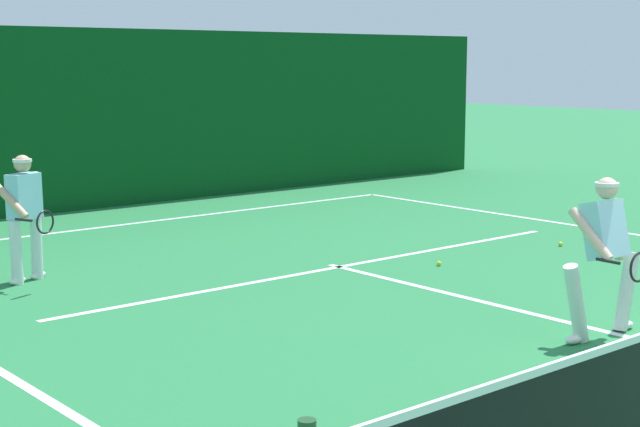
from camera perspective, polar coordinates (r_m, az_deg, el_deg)
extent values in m
cube|color=white|center=(16.96, -9.89, -0.45)|extent=(10.46, 0.10, 0.01)
cube|color=white|center=(13.03, 1.13, -3.15)|extent=(8.53, 0.10, 0.01)
cube|color=white|center=(11.01, 11.62, -5.61)|extent=(0.10, 6.40, 0.01)
cylinder|color=silver|center=(10.44, 17.54, -4.38)|extent=(0.30, 0.15, 0.82)
cylinder|color=silver|center=(9.78, 14.81, -5.14)|extent=(0.37, 0.16, 0.82)
ellipsoid|color=white|center=(10.52, 17.45, -6.29)|extent=(0.26, 0.12, 0.09)
ellipsoid|color=white|center=(9.88, 14.72, -7.17)|extent=(0.26, 0.12, 0.09)
cube|color=#9EDBEA|center=(9.97, 16.39, -0.90)|extent=(0.43, 0.37, 0.60)
cylinder|color=beige|center=(10.16, 17.15, -0.90)|extent=(0.17, 0.10, 0.63)
cylinder|color=beige|center=(9.79, 15.59, -1.20)|extent=(0.11, 0.52, 0.49)
sphere|color=beige|center=(9.91, 16.50, 1.43)|extent=(0.22, 0.22, 0.22)
cylinder|color=white|center=(9.91, 16.51, 1.65)|extent=(0.24, 0.24, 0.04)
cylinder|color=black|center=(9.65, 16.56, -2.70)|extent=(0.04, 0.26, 0.03)
torus|color=black|center=(9.46, 18.24, -3.00)|extent=(0.29, 0.03, 0.29)
cylinder|color=silver|center=(12.79, -16.31, -1.94)|extent=(0.20, 0.19, 0.80)
cylinder|color=silver|center=(12.54, -17.41, -2.20)|extent=(0.20, 0.19, 0.80)
ellipsoid|color=white|center=(12.86, -16.24, -3.49)|extent=(0.28, 0.20, 0.09)
ellipsoid|color=white|center=(12.61, -17.34, -3.78)|extent=(0.28, 0.20, 0.09)
cube|color=#8CCCE0|center=(12.55, -17.00, 0.99)|extent=(0.47, 0.37, 0.57)
cylinder|color=tan|center=(12.72, -16.27, 1.00)|extent=(0.19, 0.15, 0.62)
cylinder|color=tan|center=(12.40, -17.73, 0.74)|extent=(0.30, 0.54, 0.45)
sphere|color=tan|center=(12.51, -17.08, 2.82)|extent=(0.21, 0.21, 0.21)
cylinder|color=white|center=(12.50, -17.09, 2.99)|extent=(0.30, 0.30, 0.04)
cylinder|color=black|center=(12.22, -17.01, -0.36)|extent=(0.13, 0.25, 0.03)
torus|color=black|center=(11.98, -15.84, -0.49)|extent=(0.28, 0.13, 0.29)
sphere|color=#D1E033|center=(14.92, 13.95, -1.75)|extent=(0.07, 0.07, 0.07)
sphere|color=#D1E033|center=(13.20, 7.01, -2.93)|extent=(0.07, 0.07, 0.07)
cube|color=#083F16|center=(18.53, -13.19, 5.42)|extent=(20.59, 0.12, 3.34)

